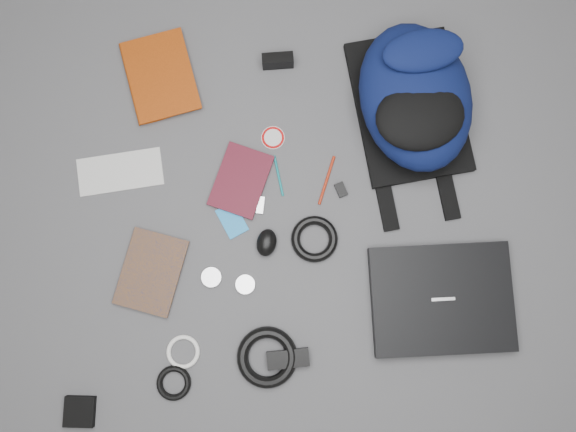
{
  "coord_description": "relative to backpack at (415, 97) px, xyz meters",
  "views": [
    {
      "loc": [
        -0.01,
        -0.21,
        1.62
      ],
      "look_at": [
        0.0,
        0.0,
        0.02
      ],
      "focal_mm": 35.0,
      "sensor_mm": 36.0,
      "label": 1
    }
  ],
  "objects": [
    {
      "name": "earbud_coil",
      "position": [
        -0.73,
        -0.74,
        -0.09
      ],
      "size": [
        0.12,
        0.12,
        0.02
      ],
      "primitive_type": "torus",
      "rotation": [
        0.0,
        0.0,
        0.21
      ],
      "color": "black",
      "rests_on": "ground"
    },
    {
      "name": "laptop",
      "position": [
        0.04,
        -0.57,
        -0.08
      ],
      "size": [
        0.4,
        0.31,
        0.04
      ],
      "primitive_type": "cube",
      "rotation": [
        0.0,
        0.0,
        -0.02
      ],
      "color": "black",
      "rests_on": "ground"
    },
    {
      "name": "ground",
      "position": [
        -0.38,
        -0.3,
        -0.1
      ],
      "size": [
        4.0,
        4.0,
        0.0
      ],
      "primitive_type": "plane",
      "color": "#4F4F51",
      "rests_on": "ground"
    },
    {
      "name": "compact_camera",
      "position": [
        -0.38,
        0.17,
        -0.07
      ],
      "size": [
        0.09,
        0.03,
        0.05
      ],
      "primitive_type": "cube",
      "rotation": [
        0.0,
        0.0,
        0.0
      ],
      "color": "black",
      "rests_on": "ground"
    },
    {
      "name": "power_cord_coil",
      "position": [
        -0.47,
        -0.69,
        -0.08
      ],
      "size": [
        0.22,
        0.22,
        0.03
      ],
      "primitive_type": "torus",
      "rotation": [
        0.0,
        0.0,
        0.32
      ],
      "color": "black",
      "rests_on": "ground"
    },
    {
      "name": "pen_red",
      "position": [
        -0.26,
        -0.2,
        -0.1
      ],
      "size": [
        0.06,
        0.14,
        0.01
      ],
      "primitive_type": "cylinder",
      "rotation": [
        1.57,
        0.0,
        -0.38
      ],
      "color": "#A8240C",
      "rests_on": "ground"
    },
    {
      "name": "envelope",
      "position": [
        -0.86,
        -0.13,
        -0.1
      ],
      "size": [
        0.26,
        0.13,
        0.0
      ],
      "primitive_type": "cube",
      "rotation": [
        0.0,
        0.0,
        0.08
      ],
      "color": "silver",
      "rests_on": "ground"
    },
    {
      "name": "cable_coil",
      "position": [
        -0.31,
        -0.37,
        -0.09
      ],
      "size": [
        0.16,
        0.16,
        0.03
      ],
      "primitive_type": "torus",
      "rotation": [
        0.0,
        0.0,
        0.17
      ],
      "color": "black",
      "rests_on": "ground"
    },
    {
      "name": "backpack",
      "position": [
        0.0,
        0.0,
        0.0
      ],
      "size": [
        0.38,
        0.52,
        0.2
      ],
      "primitive_type": null,
      "rotation": [
        0.0,
        0.0,
        0.11
      ],
      "color": "#080F33",
      "rests_on": "ground"
    },
    {
      "name": "usb_silver",
      "position": [
        -0.46,
        -0.26,
        -0.1
      ],
      "size": [
        0.03,
        0.05,
        0.01
      ],
      "primitive_type": "cube",
      "rotation": [
        0.0,
        0.0,
        -0.18
      ],
      "color": "silver",
      "rests_on": "ground"
    },
    {
      "name": "power_brick",
      "position": [
        -0.41,
        -0.7,
        -0.09
      ],
      "size": [
        0.12,
        0.05,
        0.03
      ],
      "primitive_type": "cube",
      "rotation": [
        0.0,
        0.0,
        0.03
      ],
      "color": "black",
      "rests_on": "ground"
    },
    {
      "name": "comic_book",
      "position": [
        -0.86,
        -0.41,
        -0.09
      ],
      "size": [
        0.23,
        0.27,
        0.02
      ],
      "primitive_type": "imported",
      "rotation": [
        0.0,
        0.0,
        -0.33
      ],
      "color": "#A8610C",
      "rests_on": "ground"
    },
    {
      "name": "pen_teal",
      "position": [
        -0.4,
        -0.18,
        -0.1
      ],
      "size": [
        0.02,
        0.12,
        0.01
      ],
      "primitive_type": "cylinder",
      "rotation": [
        1.57,
        0.0,
        0.14
      ],
      "color": "#0E797E",
      "rests_on": "ground"
    },
    {
      "name": "dvd_case",
      "position": [
        -0.51,
        -0.19,
        -0.09
      ],
      "size": [
        0.21,
        0.24,
        0.02
      ],
      "primitive_type": "cube",
      "rotation": [
        0.0,
        0.0,
        -0.41
      ],
      "color": "#420C17",
      "rests_on": "ground"
    },
    {
      "name": "mouse",
      "position": [
        -0.45,
        -0.37,
        -0.08
      ],
      "size": [
        0.08,
        0.09,
        0.04
      ],
      "primitive_type": "ellipsoid",
      "rotation": [
        0.0,
        0.0,
        -0.27
      ],
      "color": "black",
      "rests_on": "ground"
    },
    {
      "name": "headphone_left",
      "position": [
        -0.61,
        -0.46,
        -0.09
      ],
      "size": [
        0.08,
        0.08,
        0.01
      ],
      "primitive_type": "cylinder",
      "rotation": [
        0.0,
        0.0,
        -0.42
      ],
      "color": "silver",
      "rests_on": "ground"
    },
    {
      "name": "textbook_red",
      "position": [
        -0.82,
        0.13,
        -0.09
      ],
      "size": [
        0.24,
        0.29,
        0.03
      ],
      "primitive_type": "imported",
      "rotation": [
        0.0,
        0.0,
        0.2
      ],
      "color": "#8B3008",
      "rests_on": "ground"
    },
    {
      "name": "sticker_disc",
      "position": [
        -0.41,
        -0.06,
        -0.1
      ],
      "size": [
        0.08,
        0.08,
        0.0
      ],
      "primitive_type": "cylinder",
      "rotation": [
        0.0,
        0.0,
        0.15
      ],
      "color": "white",
      "rests_on": "ground"
    },
    {
      "name": "id_badge",
      "position": [
        -0.54,
        -0.3,
        -0.1
      ],
      "size": [
        0.1,
        0.11,
        0.0
      ],
      "primitive_type": "cube",
      "rotation": [
        0.0,
        0.0,
        0.43
      ],
      "color": "#1D89DA",
      "rests_on": "ground"
    },
    {
      "name": "white_cable_coil",
      "position": [
        -0.7,
        -0.66,
        -0.09
      ],
      "size": [
        0.09,
        0.09,
        0.01
      ],
      "primitive_type": "torus",
      "rotation": [
        0.0,
        0.0,
        0.0
      ],
      "color": "white",
      "rests_on": "ground"
    },
    {
      "name": "pouch",
      "position": [
        -0.99,
        -0.8,
        -0.09
      ],
      "size": [
        0.09,
        0.09,
        0.02
      ],
      "primitive_type": "cube",
      "rotation": [
        0.0,
        0.0,
        -0.1
      ],
      "color": "black",
      "rests_on": "ground"
    },
    {
      "name": "usb_black",
      "position": [
        -0.52,
        -0.23,
        -0.1
      ],
      "size": [
        0.03,
        0.05,
        0.01
      ],
      "primitive_type": "cube",
      "rotation": [
        0.0,
        0.0,
        0.17
      ],
      "color": "black",
      "rests_on": "ground"
    },
    {
      "name": "headphone_right",
      "position": [
        -0.51,
        -0.49,
        -0.09
      ],
      "size": [
        0.07,
        0.07,
        0.01
      ],
      "primitive_type": "cylinder",
      "rotation": [
        0.0,
        0.0,
        -0.34
      ],
      "color": "silver",
      "rests_on": "ground"
    },
    {
      "name": "key_fob",
      "position": [
        -0.22,
        -0.23,
        -0.09
      ],
      "size": [
        0.04,
        0.05,
        0.01
      ],
      "primitive_type": "cube",
      "rotation": [
        0.0,
        0.0,
        0.33
      ],
      "color": "black",
      "rests_on": "ground"
    }
  ]
}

